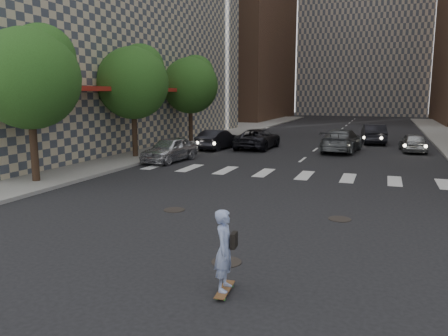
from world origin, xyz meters
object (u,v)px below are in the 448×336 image
(traffic_car_a, at_px, (218,139))
(silver_sedan, at_px, (170,149))
(tree_b, at_px, (135,80))
(traffic_car_c, at_px, (258,139))
(traffic_car_b, at_px, (342,140))
(tree_a, at_px, (32,74))
(traffic_car_e, at_px, (374,134))
(tree_c, at_px, (191,83))
(skateboarder, at_px, (225,250))
(traffic_car_d, at_px, (413,142))

(traffic_car_a, bearing_deg, silver_sedan, 92.56)
(tree_b, relative_size, traffic_car_c, 1.33)
(silver_sedan, height_order, traffic_car_b, traffic_car_b)
(tree_a, height_order, traffic_car_e, tree_a)
(traffic_car_e, bearing_deg, traffic_car_b, 66.35)
(tree_b, distance_m, tree_c, 8.00)
(tree_c, distance_m, skateboarder, 25.96)
(tree_c, distance_m, traffic_car_c, 6.82)
(traffic_car_c, xyz_separation_m, traffic_car_e, (7.62, 6.21, 0.06))
(traffic_car_a, bearing_deg, traffic_car_b, -162.83)
(silver_sedan, relative_size, traffic_car_a, 1.01)
(skateboarder, relative_size, traffic_car_e, 0.37)
(tree_b, distance_m, traffic_car_e, 19.11)
(traffic_car_c, distance_m, traffic_car_d, 10.40)
(traffic_car_a, height_order, traffic_car_d, traffic_car_a)
(traffic_car_a, relative_size, traffic_car_e, 0.90)
(silver_sedan, relative_size, traffic_car_e, 0.91)
(silver_sedan, bearing_deg, tree_b, 175.69)
(tree_a, bearing_deg, traffic_car_b, 53.67)
(tree_b, bearing_deg, tree_c, 90.00)
(silver_sedan, distance_m, traffic_car_a, 6.32)
(tree_b, distance_m, traffic_car_c, 9.83)
(tree_b, xyz_separation_m, traffic_car_b, (11.26, 7.31, -3.89))
(tree_c, relative_size, traffic_car_b, 1.26)
(skateboarder, height_order, traffic_car_d, skateboarder)
(silver_sedan, height_order, traffic_car_d, silver_sedan)
(skateboarder, bearing_deg, silver_sedan, 115.78)
(traffic_car_b, relative_size, traffic_car_c, 1.06)
(tree_a, relative_size, traffic_car_b, 1.26)
(traffic_car_b, bearing_deg, traffic_car_a, 15.60)
(skateboarder, height_order, traffic_car_b, skateboarder)
(silver_sedan, distance_m, traffic_car_d, 16.23)
(skateboarder, height_order, traffic_car_e, skateboarder)
(traffic_car_d, xyz_separation_m, traffic_car_e, (-2.63, 4.48, 0.11))
(traffic_car_a, bearing_deg, skateboarder, 118.48)
(tree_c, xyz_separation_m, traffic_car_e, (13.11, 5.34, -3.90))
(traffic_car_b, xyz_separation_m, traffic_car_c, (-5.76, -0.18, -0.07))
(tree_c, relative_size, silver_sedan, 1.58)
(skateboarder, distance_m, traffic_car_d, 24.43)
(skateboarder, bearing_deg, traffic_car_b, 84.85)
(traffic_car_a, height_order, traffic_car_c, traffic_car_c)
(traffic_car_a, relative_size, traffic_car_b, 0.79)
(traffic_car_b, relative_size, traffic_car_d, 1.39)
(traffic_car_e, bearing_deg, tree_b, 38.94)
(skateboarder, bearing_deg, traffic_car_c, 99.38)
(traffic_car_a, bearing_deg, traffic_car_c, -145.92)
(tree_a, xyz_separation_m, traffic_car_e, (13.11, 21.34, -3.90))
(skateboarder, relative_size, silver_sedan, 0.40)
(traffic_car_c, relative_size, traffic_car_d, 1.32)
(traffic_car_d, bearing_deg, traffic_car_b, 14.33)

